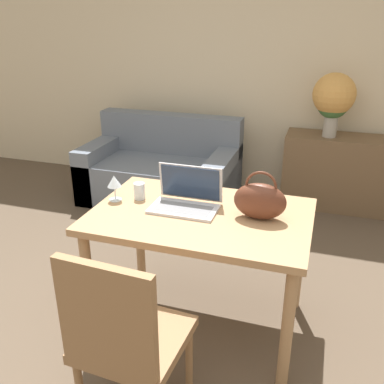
{
  "coord_description": "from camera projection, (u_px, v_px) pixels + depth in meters",
  "views": [
    {
      "loc": [
        0.69,
        -1.45,
        1.79
      ],
      "look_at": [
        0.02,
        0.61,
        0.87
      ],
      "focal_mm": 40.0,
      "sensor_mm": 36.0,
      "label": 1
    }
  ],
  "objects": [
    {
      "name": "couch",
      "position": [
        162.0,
        172.0,
        4.33
      ],
      "size": [
        1.5,
        0.84,
        0.82
      ],
      "color": "slate",
      "rests_on": "ground_plane"
    },
    {
      "name": "wall_back",
      "position": [
        263.0,
        59.0,
        4.21
      ],
      "size": [
        10.0,
        0.06,
        2.7
      ],
      "color": "beige",
      "rests_on": "ground_plane"
    },
    {
      "name": "drinking_glass",
      "position": [
        139.0,
        191.0,
        2.54
      ],
      "size": [
        0.07,
        0.07,
        0.1
      ],
      "color": "silver",
      "rests_on": "dining_table"
    },
    {
      "name": "laptop",
      "position": [
        187.0,
        196.0,
        2.44
      ],
      "size": [
        0.38,
        0.25,
        0.23
      ],
      "color": "silver",
      "rests_on": "dining_table"
    },
    {
      "name": "sideboard",
      "position": [
        341.0,
        172.0,
        4.11
      ],
      "size": [
        1.08,
        0.4,
        0.71
      ],
      "color": "brown",
      "rests_on": "ground_plane"
    },
    {
      "name": "chair",
      "position": [
        125.0,
        336.0,
        1.8
      ],
      "size": [
        0.47,
        0.47,
        0.95
      ],
      "rotation": [
        0.0,
        0.0,
        -0.06
      ],
      "color": "olive",
      "rests_on": "ground_plane"
    },
    {
      "name": "handbag",
      "position": [
        260.0,
        201.0,
        2.28
      ],
      "size": [
        0.28,
        0.14,
        0.27
      ],
      "color": "#592D1E",
      "rests_on": "dining_table"
    },
    {
      "name": "flower_vase",
      "position": [
        334.0,
        98.0,
        3.84
      ],
      "size": [
        0.38,
        0.38,
        0.58
      ],
      "color": "#9E998E",
      "rests_on": "sideboard"
    },
    {
      "name": "wine_glass",
      "position": [
        114.0,
        182.0,
        2.5
      ],
      "size": [
        0.08,
        0.08,
        0.16
      ],
      "color": "silver",
      "rests_on": "dining_table"
    },
    {
      "name": "dining_table",
      "position": [
        201.0,
        228.0,
        2.42
      ],
      "size": [
        1.21,
        0.8,
        0.75
      ],
      "color": "#A87F56",
      "rests_on": "ground_plane"
    }
  ]
}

